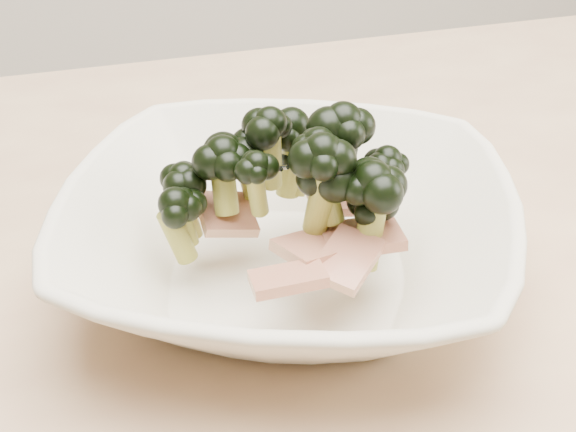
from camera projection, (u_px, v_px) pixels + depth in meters
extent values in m
cube|color=tan|center=(397.00, 255.00, 0.59)|extent=(1.20, 0.80, 0.04)
imported|color=beige|center=(288.00, 236.00, 0.51)|extent=(0.38, 0.38, 0.07)
cylinder|color=olive|center=(328.00, 201.00, 0.48)|extent=(0.02, 0.02, 0.03)
ellipsoid|color=black|center=(329.00, 172.00, 0.47)|extent=(0.04, 0.04, 0.03)
cylinder|color=olive|center=(321.00, 198.00, 0.47)|extent=(0.02, 0.02, 0.05)
ellipsoid|color=black|center=(322.00, 152.00, 0.46)|extent=(0.04, 0.04, 0.03)
cylinder|color=olive|center=(300.00, 177.00, 0.55)|extent=(0.02, 0.02, 0.03)
ellipsoid|color=black|center=(301.00, 154.00, 0.54)|extent=(0.03, 0.03, 0.02)
cylinder|color=olive|center=(370.00, 228.00, 0.48)|extent=(0.02, 0.02, 0.06)
ellipsoid|color=black|center=(373.00, 181.00, 0.46)|extent=(0.04, 0.04, 0.03)
cylinder|color=olive|center=(186.00, 210.00, 0.52)|extent=(0.02, 0.02, 0.04)
ellipsoid|color=black|center=(183.00, 177.00, 0.51)|extent=(0.03, 0.03, 0.03)
cylinder|color=olive|center=(271.00, 161.00, 0.51)|extent=(0.02, 0.02, 0.04)
ellipsoid|color=black|center=(270.00, 123.00, 0.50)|extent=(0.04, 0.04, 0.03)
cylinder|color=olive|center=(248.00, 176.00, 0.53)|extent=(0.02, 0.02, 0.03)
ellipsoid|color=black|center=(247.00, 149.00, 0.52)|extent=(0.03, 0.03, 0.03)
cylinder|color=olive|center=(370.00, 228.00, 0.49)|extent=(0.02, 0.01, 0.03)
ellipsoid|color=black|center=(372.00, 202.00, 0.48)|extent=(0.03, 0.03, 0.03)
cylinder|color=olive|center=(249.00, 173.00, 0.52)|extent=(0.02, 0.02, 0.03)
ellipsoid|color=black|center=(248.00, 144.00, 0.51)|extent=(0.04, 0.04, 0.03)
cylinder|color=olive|center=(291.00, 164.00, 0.55)|extent=(0.02, 0.02, 0.05)
ellipsoid|color=black|center=(292.00, 126.00, 0.53)|extent=(0.04, 0.04, 0.03)
cylinder|color=olive|center=(224.00, 187.00, 0.51)|extent=(0.02, 0.03, 0.04)
ellipsoid|color=black|center=(223.00, 154.00, 0.49)|extent=(0.04, 0.04, 0.03)
cylinder|color=olive|center=(318.00, 175.00, 0.48)|extent=(0.02, 0.01, 0.03)
ellipsoid|color=black|center=(318.00, 143.00, 0.47)|extent=(0.03, 0.03, 0.03)
cylinder|color=olive|center=(257.00, 194.00, 0.48)|extent=(0.02, 0.02, 0.03)
ellipsoid|color=black|center=(257.00, 164.00, 0.47)|extent=(0.03, 0.03, 0.02)
cylinder|color=olive|center=(185.00, 226.00, 0.50)|extent=(0.02, 0.02, 0.03)
ellipsoid|color=black|center=(183.00, 201.00, 0.49)|extent=(0.03, 0.03, 0.02)
cylinder|color=olive|center=(385.00, 196.00, 0.53)|extent=(0.01, 0.02, 0.04)
ellipsoid|color=black|center=(387.00, 160.00, 0.51)|extent=(0.03, 0.03, 0.03)
cylinder|color=olive|center=(332.00, 174.00, 0.55)|extent=(0.02, 0.02, 0.04)
ellipsoid|color=black|center=(333.00, 147.00, 0.54)|extent=(0.03, 0.03, 0.03)
cylinder|color=olive|center=(178.00, 236.00, 0.49)|extent=(0.02, 0.02, 0.04)
ellipsoid|color=black|center=(175.00, 204.00, 0.48)|extent=(0.03, 0.03, 0.03)
cylinder|color=olive|center=(341.00, 169.00, 0.51)|extent=(0.03, 0.03, 0.06)
ellipsoid|color=black|center=(343.00, 121.00, 0.49)|extent=(0.04, 0.04, 0.03)
cube|color=maroon|center=(347.00, 259.00, 0.46)|extent=(0.05, 0.05, 0.02)
cube|color=maroon|center=(342.00, 199.00, 0.52)|extent=(0.05, 0.03, 0.02)
cube|color=maroon|center=(362.00, 237.00, 0.48)|extent=(0.05, 0.04, 0.01)
cube|color=maroon|center=(288.00, 279.00, 0.44)|extent=(0.04, 0.02, 0.01)
cube|color=maroon|center=(323.00, 245.00, 0.48)|extent=(0.06, 0.05, 0.02)
cube|color=maroon|center=(226.00, 214.00, 0.52)|extent=(0.04, 0.04, 0.02)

